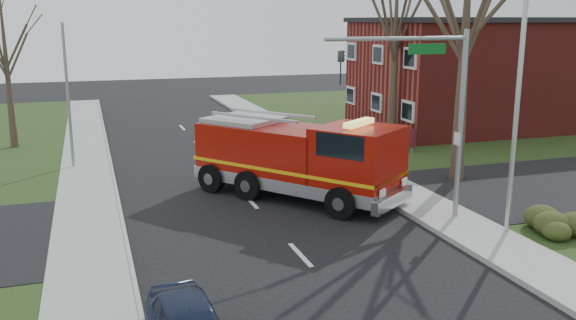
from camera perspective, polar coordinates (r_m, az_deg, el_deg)
name	(u,v)px	position (r m, az deg, el deg)	size (l,w,h in m)	color
ground	(300,255)	(19.06, 1.17, -8.89)	(120.00, 120.00, 0.00)	black
sidewalk_right	(472,231)	(21.77, 16.85, -6.42)	(2.40, 80.00, 0.15)	gray
sidewalk_left	(90,279)	(18.10, -18.02, -10.53)	(2.40, 80.00, 0.15)	gray
brick_building	(480,73)	(42.83, 17.53, 7.78)	(15.40, 10.40, 7.25)	maroon
health_center_sign	(405,136)	(34.05, 10.91, 2.22)	(0.12, 2.00, 1.40)	#451017
hedge_corner	(562,218)	(22.59, 24.25, -4.97)	(2.80, 2.00, 0.90)	#263413
bare_tree_near	(467,12)	(27.42, 16.37, 13.13)	(6.00, 6.00, 12.00)	#34271E
bare_tree_far	(396,31)	(35.91, 10.04, 11.81)	(5.25, 5.25, 10.50)	#34271E
bare_tree_left	(5,49)	(36.93, -24.97, 9.41)	(4.50, 4.50, 9.00)	#34271E
traffic_signal_mast	(430,92)	(21.44, 13.19, 6.24)	(5.29, 0.18, 6.80)	gray
streetlight_pole	(516,101)	(20.94, 20.55, 5.17)	(1.48, 0.16, 8.40)	#B7BABF
utility_pole_far	(68,97)	(30.90, -19.89, 5.52)	(0.14, 0.14, 7.00)	gray
fire_engine	(299,160)	(24.61, 1.03, -0.02)	(7.46, 8.58, 3.45)	#930F06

